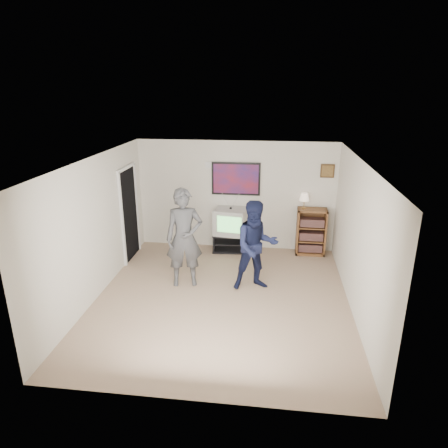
% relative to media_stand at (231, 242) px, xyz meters
% --- Properties ---
extents(room_shell, '(4.51, 5.00, 2.51)m').
position_rel_media_stand_xyz_m(room_shell, '(0.07, -1.88, 1.04)').
color(room_shell, '#846854').
rests_on(room_shell, ground).
extents(media_stand, '(0.88, 0.52, 0.42)m').
position_rel_media_stand_xyz_m(media_stand, '(0.00, 0.00, 0.00)').
color(media_stand, black).
rests_on(media_stand, room_shell).
extents(crt_television, '(0.77, 0.68, 0.59)m').
position_rel_media_stand_xyz_m(crt_television, '(-0.02, 0.00, 0.51)').
color(crt_television, '#ABACA6').
rests_on(crt_television, media_stand).
extents(bookshelf, '(0.65, 0.37, 1.06)m').
position_rel_media_stand_xyz_m(bookshelf, '(1.80, 0.05, 0.32)').
color(bookshelf, '#5A321B').
rests_on(bookshelf, room_shell).
extents(table_lamp, '(0.22, 0.22, 0.35)m').
position_rel_media_stand_xyz_m(table_lamp, '(1.60, 0.10, 1.02)').
color(table_lamp, beige).
rests_on(table_lamp, bookshelf).
extents(person_tall, '(0.78, 0.61, 1.89)m').
position_rel_media_stand_xyz_m(person_tall, '(-0.70, -1.74, 0.73)').
color(person_tall, '#404144').
rests_on(person_tall, room_shell).
extents(person_short, '(0.98, 0.86, 1.71)m').
position_rel_media_stand_xyz_m(person_short, '(0.64, -1.74, 0.64)').
color(person_short, '#131836').
rests_on(person_short, room_shell).
extents(controller_left, '(0.04, 0.11, 0.03)m').
position_rel_media_stand_xyz_m(controller_left, '(-0.66, -1.53, 0.92)').
color(controller_left, white).
rests_on(controller_left, person_tall).
extents(controller_right, '(0.08, 0.13, 0.04)m').
position_rel_media_stand_xyz_m(controller_right, '(0.61, -1.47, 0.85)').
color(controller_right, white).
rests_on(controller_right, person_short).
extents(poster, '(1.10, 0.03, 0.75)m').
position_rel_media_stand_xyz_m(poster, '(0.07, 0.25, 1.44)').
color(poster, black).
rests_on(poster, room_shell).
extents(air_vent, '(0.28, 0.02, 0.14)m').
position_rel_media_stand_xyz_m(air_vent, '(-0.48, 0.25, 1.74)').
color(air_vent, white).
rests_on(air_vent, room_shell).
extents(small_picture, '(0.30, 0.03, 0.30)m').
position_rel_media_stand_xyz_m(small_picture, '(2.07, 0.25, 1.67)').
color(small_picture, '#432C15').
rests_on(small_picture, room_shell).
extents(doorway, '(0.03, 0.85, 2.00)m').
position_rel_media_stand_xyz_m(doorway, '(-2.16, -0.63, 0.79)').
color(doorway, black).
rests_on(doorway, room_shell).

